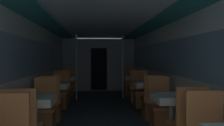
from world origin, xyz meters
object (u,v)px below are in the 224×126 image
at_px(dining_table_left_2, 56,87).
at_px(dining_table_right_2, 146,86).
at_px(chair_left_far_1, 44,116).
at_px(chair_right_far_3, 130,87).
at_px(chair_left_near_3, 63,93).
at_px(chair_right_far_2, 141,96).
at_px(chair_left_far_3, 68,88).
at_px(dining_table_left_1, 35,104).
at_px(support_pole_left_3, 76,67).
at_px(chair_left_near_2, 51,107).
at_px(dining_table_right_3, 133,79).
at_px(dining_table_right_1, 172,102).
at_px(chair_right_near_2, 152,106).
at_px(chair_right_far_1, 161,113).
at_px(chair_right_near_3, 136,92).
at_px(dining_table_left_3, 66,80).
at_px(support_pole_right_3, 123,67).
at_px(chair_left_far_2, 60,97).

bearing_deg(dining_table_left_2, dining_table_right_2, 0.00).
relative_size(chair_left_far_1, dining_table_left_2, 1.31).
bearing_deg(chair_right_far_3, dining_table_right_2, 90.00).
height_order(chair_left_near_3, chair_right_far_2, same).
relative_size(chair_left_far_3, dining_table_right_2, 1.31).
bearing_deg(chair_right_far_3, dining_table_left_1, 62.55).
distance_m(chair_left_near_3, dining_table_right_2, 2.52).
xyz_separation_m(chair_left_near_3, support_pole_left_3, (0.34, 0.58, 0.75)).
bearing_deg(chair_left_near_2, dining_table_right_3, 47.63).
relative_size(dining_table_left_2, chair_right_far_3, 0.77).
xyz_separation_m(dining_table_left_1, dining_table_right_1, (2.18, 0.00, 0.00)).
distance_m(chair_left_far_1, dining_table_right_2, 2.52).
height_order(dining_table_left_1, support_pole_left_3, support_pole_left_3).
bearing_deg(support_pole_left_3, chair_left_near_2, -98.02).
bearing_deg(chair_left_far_3, chair_left_far_1, 90.00).
xyz_separation_m(dining_table_right_2, chair_right_near_2, (0.00, -0.58, -0.34)).
height_order(chair_left_far_1, chair_left_far_3, same).
relative_size(chair_right_far_1, dining_table_right_3, 1.31).
distance_m(dining_table_right_1, chair_right_far_3, 4.21).
height_order(chair_right_near_2, chair_right_far_2, same).
bearing_deg(chair_right_near_3, chair_right_far_1, -90.00).
bearing_deg(dining_table_left_1, dining_table_left_3, 90.00).
bearing_deg(support_pole_right_3, chair_left_far_2, -146.42).
distance_m(dining_table_left_3, chair_left_near_3, 0.68).
relative_size(chair_left_near_2, support_pole_right_3, 0.47).
relative_size(dining_table_left_1, chair_left_near_2, 0.77).
relative_size(dining_table_left_2, support_pole_right_3, 0.36).
height_order(dining_table_left_2, support_pole_right_3, support_pole_right_3).
bearing_deg(chair_right_far_2, dining_table_right_2, 90.00).
bearing_deg(dining_table_right_2, dining_table_left_2, 180.00).
bearing_deg(chair_left_far_2, chair_left_near_3, -90.00).
distance_m(chair_left_far_3, chair_right_near_2, 3.69).
bearing_deg(support_pole_left_3, chair_right_far_1, -58.69).
xyz_separation_m(dining_table_right_1, chair_right_far_2, (0.00, 2.39, -0.34)).
xyz_separation_m(dining_table_left_1, chair_right_near_2, (2.18, 1.22, -0.34)).
bearing_deg(chair_right_far_1, dining_table_right_2, -90.00).
relative_size(support_pole_left_3, chair_right_far_3, 2.12).
bearing_deg(chair_left_far_3, chair_left_far_2, 90.00).
bearing_deg(chair_right_far_3, dining_table_left_3, 14.97).
bearing_deg(chair_right_far_1, chair_right_near_2, -90.00).
xyz_separation_m(dining_table_left_3, chair_right_near_3, (2.18, -0.58, -0.34)).
distance_m(dining_table_left_3, dining_table_right_2, 2.83).
bearing_deg(dining_table_left_1, dining_table_left_2, 90.00).
xyz_separation_m(dining_table_left_1, dining_table_left_2, (0.00, 1.81, 0.00)).
relative_size(chair_right_far_1, chair_right_far_2, 1.00).
distance_m(chair_left_near_2, chair_right_far_1, 2.27).
distance_m(chair_left_far_3, chair_right_near_3, 2.47).
relative_size(dining_table_left_3, dining_table_right_1, 1.00).
relative_size(chair_right_far_2, support_pole_right_3, 0.47).
distance_m(chair_left_near_2, chair_left_far_3, 2.97).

